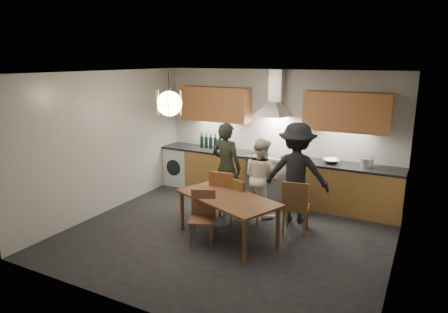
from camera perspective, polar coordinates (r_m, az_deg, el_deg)
The scene contains 17 objects.
ground at distance 6.66m, azimuth 0.47°, elevation -11.07°, with size 5.00×5.00×0.00m, color black.
room_shell at distance 6.14m, azimuth 0.50°, elevation 3.52°, with size 5.02×4.52×2.61m.
counter_run at distance 8.17m, azimuth 6.91°, elevation -3.04°, with size 5.00×0.62×0.90m.
range_stove at distance 8.17m, azimuth 6.74°, elevation -3.08°, with size 0.90×0.60×0.92m.
wall_fixtures at distance 7.99m, azimuth 7.34°, elevation 7.01°, with size 4.30×0.54×1.10m.
pendant_lamp at distance 6.52m, azimuth -7.81°, elevation 7.49°, with size 0.43×0.43×0.70m.
dining_table at distance 6.29m, azimuth 0.49°, elevation -6.47°, with size 1.86×1.39×0.70m.
chair_back_left at distance 6.88m, azimuth -0.07°, elevation -5.32°, with size 0.47×0.47×0.96m.
chair_back_mid at distance 6.73m, azimuth 2.38°, elevation -6.21°, with size 0.52×0.52×0.87m.
chair_back_right at distance 6.57m, azimuth 10.18°, elevation -6.71°, with size 0.47×0.47×0.92m.
chair_front at distance 6.22m, azimuth -3.07°, elevation -8.14°, with size 0.49×0.49×0.84m.
person_left at distance 7.45m, azimuth 0.34°, elevation -1.49°, with size 0.61×0.40×1.67m, color black.
person_mid at distance 7.28m, azimuth 5.30°, elevation -2.92°, with size 0.70×0.54×1.43m, color white.
person_right at distance 7.03m, azimuth 10.28°, elevation -2.31°, with size 1.14×0.65×1.76m, color black.
mixing_bowl at distance 7.73m, azimuth 15.05°, elevation -0.64°, with size 0.32×0.32×0.08m, color silver.
stock_pot at distance 7.62m, azimuth 19.76°, elevation -0.88°, with size 0.22×0.22×0.16m, color silver.
wine_bottles at distance 8.64m, azimuth -1.59°, elevation 2.15°, with size 0.64×0.08×0.32m.
Camera 1 is at (2.76, -5.38, 2.80)m, focal length 32.00 mm.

